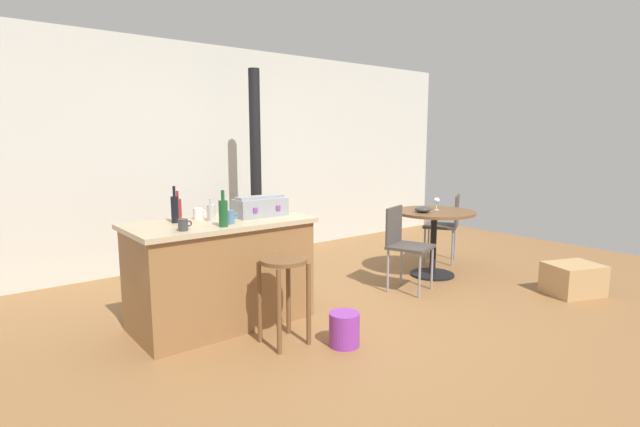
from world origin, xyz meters
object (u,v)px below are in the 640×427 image
bottle_0 (211,212)px  cardboard_box (573,279)px  folding_chair_near (447,222)px  cup_1 (183,225)px  bottle_2 (223,213)px  cup_0 (198,214)px  folding_chair_far (404,241)px  wine_glass (437,201)px  kitchen_island (221,272)px  wood_stove (257,223)px  cup_2 (230,217)px  serving_bowl (423,209)px  dining_table (434,227)px  plastic_bucket (344,329)px  bottle_3 (178,208)px  bottle_1 (175,209)px  toolbox (260,207)px  wooden_stool (284,280)px

bottle_0 → cardboard_box: 3.63m
folding_chair_near → cup_1: bearing=-174.8°
bottle_2 → cup_0: 0.46m
folding_chair_far → wine_glass: (0.75, 0.19, 0.34)m
kitchen_island → wood_stove: bearing=48.9°
folding_chair_near → cardboard_box: size_ratio=1.71×
kitchen_island → cup_0: bearing=117.6°
folding_chair_far → wine_glass: 0.85m
kitchen_island → cup_2: bearing=-89.3°
serving_bowl → cardboard_box: (0.76, -1.33, -0.63)m
cup_1 → folding_chair_near: bearing=5.2°
cup_0 → cardboard_box: 3.74m
dining_table → wine_glass: wine_glass is taller
folding_chair_near → folding_chair_far: 1.36m
dining_table → plastic_bucket: (-2.06, -0.80, -0.44)m
folding_chair_near → bottle_2: 3.34m
folding_chair_far → bottle_2: (-2.00, 0.08, 0.48)m
dining_table → cup_0: cup_0 is taller
wine_glass → serving_bowl: (-0.27, -0.02, -0.07)m
kitchen_island → bottle_2: (-0.10, -0.27, 0.55)m
bottle_3 → serving_bowl: size_ratio=1.34×
bottle_0 → bottle_1: (-0.27, 0.09, 0.04)m
bottle_0 → wine_glass: (2.70, -0.20, -0.10)m
toolbox → bottle_2: bearing=-152.1°
toolbox → cup_1: toolbox is taller
bottle_3 → toolbox: bearing=-24.3°
wooden_stool → cardboard_box: (2.96, -0.83, -0.34)m
bottle_0 → wine_glass: size_ratio=1.30×
cup_0 → plastic_bucket: 1.56m
kitchen_island → cardboard_box: bearing=-25.8°
dining_table → serving_bowl: size_ratio=5.01×
toolbox → cup_0: bearing=158.0°
dining_table → toolbox: bearing=175.0°
wooden_stool → bottle_2: size_ratio=2.35×
dining_table → wine_glass: (0.08, 0.04, 0.29)m
wine_glass → dining_table: bearing=-155.5°
wood_stove → bottle_1: wood_stove is taller
bottle_2 → cup_0: (-0.00, 0.46, -0.06)m
folding_chair_near → cup_1: 3.63m
dining_table → serving_bowl: serving_bowl is taller
folding_chair_near → wood_stove: size_ratio=0.37×
cup_2 → cardboard_box: (3.13, -1.33, -0.78)m
toolbox → cardboard_box: (2.74, -1.51, -0.81)m
folding_chair_near → wood_stove: bearing=148.9°
kitchen_island → cup_0: (-0.10, 0.19, 0.49)m
cardboard_box → toolbox: bearing=151.2°
plastic_bucket → bottle_2: bearing=129.4°
bottle_0 → plastic_bucket: 1.44m
wine_glass → bottle_2: bearing=-177.8°
wood_stove → toolbox: size_ratio=5.12×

